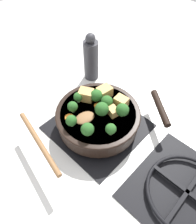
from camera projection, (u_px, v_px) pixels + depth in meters
The scene contains 21 objects.
ground_plane at pixel (98, 127), 0.81m from camera, with size 2.40×2.40×0.00m, color silver.
front_burner_grate at pixel (98, 125), 0.80m from camera, with size 0.31×0.31×0.03m.
rear_burner_grate at pixel (186, 193), 0.64m from camera, with size 0.31×0.31×0.03m.
skillet_pan at pixel (99, 117), 0.77m from camera, with size 0.38×0.36×0.06m.
wooden_spoon at pixel (59, 132), 0.68m from camera, with size 0.23×0.26×0.02m.
tofu_cube_center_large at pixel (121, 102), 0.75m from camera, with size 0.04×0.03×0.03m, color tan.
tofu_cube_near_handle at pixel (86, 95), 0.77m from camera, with size 0.05×0.04×0.04m, color tan.
tofu_cube_east_chunk at pixel (113, 111), 0.73m from camera, with size 0.04×0.03×0.03m, color tan.
tofu_cube_west_chunk at pixel (104, 92), 0.78m from camera, with size 0.05×0.04×0.04m, color tan.
broccoli_floret_near_spoon at pixel (87, 129), 0.67m from camera, with size 0.04×0.04×0.05m.
broccoli_floret_center_top at pixel (122, 110), 0.71m from camera, with size 0.04×0.04×0.05m.
broccoli_floret_east_rim at pixel (71, 121), 0.69m from camera, with size 0.04×0.04×0.04m.
broccoli_floret_west_rim at pixel (111, 129), 0.67m from camera, with size 0.03×0.03×0.04m.
broccoli_floret_north_edge at pixel (73, 107), 0.73m from camera, with size 0.03×0.03×0.04m.
broccoli_floret_south_cluster at pixel (78, 97), 0.76m from camera, with size 0.03×0.03×0.04m.
broccoli_floret_mid_floret at pixel (107, 102), 0.74m from camera, with size 0.04×0.04×0.05m.
broccoli_floret_small_inner at pixel (101, 110), 0.71m from camera, with size 0.05×0.05×0.05m.
broccoli_floret_tall_stem at pixel (96, 96), 0.75m from camera, with size 0.04×0.04×0.05m.
carrot_slice_orange_thin at pixel (98, 106), 0.76m from camera, with size 0.03×0.03×0.01m, color orange.
carrot_slice_near_center at pixel (70, 117), 0.73m from camera, with size 0.03×0.03×0.01m, color orange.
pepper_mill at pixel (91, 59), 0.91m from camera, with size 0.06×0.06×0.21m.
Camera 1 is at (0.34, 0.33, 0.66)m, focal length 35.00 mm.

